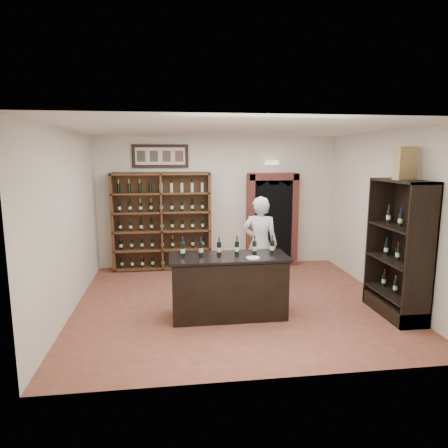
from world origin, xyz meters
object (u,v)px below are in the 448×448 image
(tasting_counter, at_px, (229,286))
(counter_bottle_0, at_px, (183,250))
(side_cabinet, at_px, (399,270))
(wine_shelf, at_px, (162,221))
(shopkeeper, at_px, (260,244))
(wine_crate, at_px, (406,163))

(tasting_counter, height_order, counter_bottle_0, counter_bottle_0)
(tasting_counter, height_order, side_cabinet, side_cabinet)
(wine_shelf, height_order, side_cabinet, same)
(tasting_counter, bearing_deg, shopkeeper, 55.78)
(counter_bottle_0, height_order, wine_crate, wine_crate)
(wine_shelf, height_order, tasting_counter, wine_shelf)
(side_cabinet, xyz_separation_m, shopkeeper, (-1.97, 1.41, 0.16))
(side_cabinet, height_order, wine_crate, wine_crate)
(counter_bottle_0, bearing_deg, wine_shelf, 97.57)
(shopkeeper, xyz_separation_m, wine_crate, (1.92, -1.45, 1.54))
(tasting_counter, bearing_deg, counter_bottle_0, 174.31)
(side_cabinet, height_order, shopkeeper, side_cabinet)
(wine_shelf, relative_size, wine_crate, 4.37)
(side_cabinet, relative_size, wine_crate, 4.37)
(tasting_counter, relative_size, counter_bottle_0, 6.27)
(tasting_counter, distance_m, side_cabinet, 2.75)
(tasting_counter, relative_size, shopkeeper, 1.03)
(counter_bottle_0, bearing_deg, wine_crate, -6.89)
(side_cabinet, distance_m, shopkeeper, 2.43)
(wine_shelf, bearing_deg, shopkeeper, -44.42)
(wine_crate, bearing_deg, shopkeeper, 131.08)
(counter_bottle_0, relative_size, side_cabinet, 0.14)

